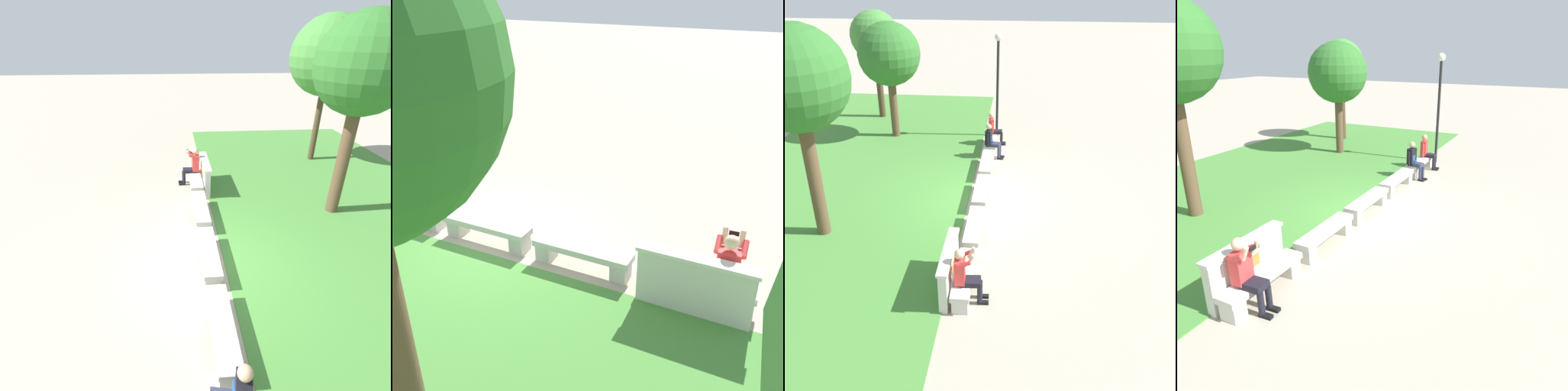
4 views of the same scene
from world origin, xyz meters
TOP-DOWN VIEW (x-y plane):
  - ground_plane at (0.00, 0.00)m, footprint 80.00×80.00m
  - grass_strip at (0.00, 4.38)m, footprint 21.95×8.00m
  - bench_main at (-4.07, 0.00)m, footprint 1.82×0.40m
  - bench_near at (-2.03, 0.00)m, footprint 1.82×0.40m
  - bench_mid at (0.00, 0.00)m, footprint 1.82×0.40m
  - bench_far at (2.03, 0.00)m, footprint 1.82×0.40m
  - backrest_wall_with_plaque at (-4.07, 0.34)m, footprint 1.82×0.24m
  - person_photographer at (-4.47, -0.08)m, footprint 0.49×0.74m
  - tree_left_background at (-2.16, 4.02)m, footprint 2.47×2.47m
  - tree_far_back at (-6.48, 5.19)m, footprint 2.88×2.88m

SIDE VIEW (x-z plane):
  - ground_plane at x=0.00m, z-range 0.00..0.00m
  - grass_strip at x=0.00m, z-range 0.00..0.03m
  - bench_main at x=-4.07m, z-range 0.07..0.52m
  - bench_near at x=-2.03m, z-range 0.07..0.52m
  - bench_mid at x=0.00m, z-range 0.07..0.52m
  - bench_far at x=2.03m, z-range 0.07..0.52m
  - backrest_wall_with_plaque at x=-4.07m, z-range 0.01..1.02m
  - person_photographer at x=-4.47m, z-range 0.08..1.40m
  - tree_far_back at x=-6.48m, z-range 1.30..6.82m
  - tree_left_background at x=-2.16m, z-range 1.38..6.74m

